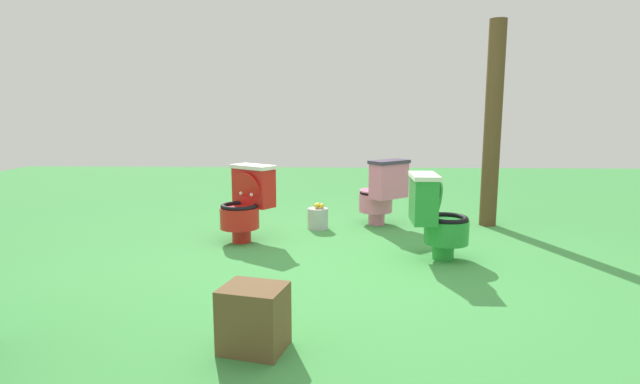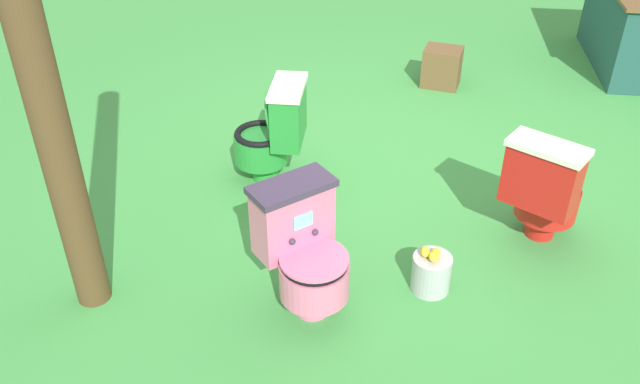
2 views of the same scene
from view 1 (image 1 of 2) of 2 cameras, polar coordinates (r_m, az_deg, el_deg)
ground at (r=4.14m, az=2.24°, el=-8.19°), size 14.00×14.00×0.00m
toilet_green at (r=4.28m, az=13.12°, el=-2.67°), size 0.44×0.50×0.73m
toilet_pink at (r=5.44m, az=7.05°, el=-0.00°), size 0.64×0.62×0.73m
toilet_red at (r=4.82m, az=-8.45°, el=-1.19°), size 0.63×0.61×0.73m
wooden_post at (r=5.65m, az=19.17°, el=7.24°), size 0.18×0.18×2.18m
small_crate at (r=2.70m, az=-7.59°, el=-14.13°), size 0.34×0.38×0.35m
lemon_bucket at (r=5.29m, az=-0.24°, el=-2.98°), size 0.22×0.22×0.28m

